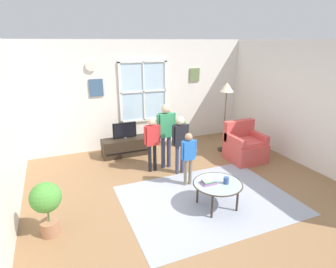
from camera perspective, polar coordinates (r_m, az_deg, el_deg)
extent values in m
cube|color=olive|center=(5.10, 5.20, -12.33)|extent=(6.22, 6.24, 0.02)
cube|color=silver|center=(7.17, -5.38, 8.16)|extent=(5.62, 0.12, 2.64)
cube|color=silver|center=(7.09, -5.04, 8.69)|extent=(1.19, 0.02, 1.48)
cube|color=white|center=(6.99, -5.17, 14.65)|extent=(1.25, 0.04, 0.06)
cube|color=white|center=(7.24, -4.83, 2.90)|extent=(1.25, 0.04, 0.06)
cube|color=white|center=(6.92, -9.74, 8.25)|extent=(0.06, 0.04, 1.48)
cube|color=white|center=(7.28, -0.47, 9.01)|extent=(0.06, 0.04, 1.48)
cube|color=white|center=(7.07, -4.99, 8.67)|extent=(0.03, 0.04, 1.48)
cube|color=white|center=(7.07, -4.99, 8.67)|extent=(1.19, 0.04, 0.03)
cube|color=#38567A|center=(6.80, -14.50, 9.17)|extent=(0.32, 0.03, 0.40)
cube|color=#667A4C|center=(7.59, 5.47, 12.00)|extent=(0.28, 0.03, 0.34)
cylinder|color=silver|center=(6.72, -15.57, 13.28)|extent=(0.24, 0.04, 0.24)
cube|color=silver|center=(6.42, 28.96, 4.69)|extent=(0.12, 5.64, 2.64)
cube|color=#999EAD|center=(4.97, 8.17, -13.17)|extent=(2.84, 2.15, 0.01)
cube|color=#2D2319|center=(6.71, -8.72, -2.60)|extent=(1.10, 0.41, 0.41)
cube|color=black|center=(6.54, -8.24, -3.72)|extent=(0.99, 0.02, 0.02)
cylinder|color=#4C4C4C|center=(6.63, -8.82, -0.74)|extent=(0.08, 0.08, 0.05)
cube|color=black|center=(6.57, -8.90, 0.79)|extent=(0.55, 0.05, 0.36)
cube|color=black|center=(6.55, -8.83, 0.72)|extent=(0.51, 0.01, 0.32)
cube|color=#D14C47|center=(6.58, 15.55, -3.50)|extent=(0.76, 0.72, 0.42)
cube|color=#D14C47|center=(6.66, 14.30, 0.85)|extent=(0.76, 0.16, 0.45)
cube|color=#D14C47|center=(6.28, 13.49, -1.34)|extent=(0.12, 0.65, 0.20)
cube|color=#D14C47|center=(6.67, 17.95, -0.59)|extent=(0.12, 0.65, 0.20)
cube|color=#E1524D|center=(6.45, 16.01, -1.59)|extent=(0.61, 0.50, 0.08)
cylinder|color=#99B2B7|center=(4.61, 10.14, -9.99)|extent=(0.78, 0.78, 0.02)
torus|color=#3F3328|center=(4.61, 10.14, -9.99)|extent=(0.80, 0.80, 0.02)
cylinder|color=#33281E|center=(4.78, 6.06, -11.63)|extent=(0.04, 0.04, 0.42)
cylinder|color=#33281E|center=(5.00, 10.84, -10.45)|extent=(0.04, 0.04, 0.42)
cylinder|color=#33281E|center=(4.44, 9.03, -14.35)|extent=(0.04, 0.04, 0.42)
cylinder|color=#33281E|center=(4.67, 14.03, -12.90)|extent=(0.04, 0.04, 0.42)
cube|color=#B15DAC|center=(4.57, 8.35, -9.85)|extent=(0.25, 0.16, 0.03)
cube|color=#3B7853|center=(4.56, 8.37, -9.56)|extent=(0.21, 0.15, 0.03)
cube|color=#A0BCA6|center=(4.55, 8.38, -9.30)|extent=(0.21, 0.15, 0.02)
cylinder|color=#334C8C|center=(4.60, 11.82, -9.31)|extent=(0.09, 0.09, 0.11)
cube|color=black|center=(4.63, 9.15, -9.55)|extent=(0.10, 0.14, 0.02)
cylinder|color=#333851|center=(5.70, 1.88, -5.27)|extent=(0.07, 0.07, 0.61)
cylinder|color=#333851|center=(5.74, 2.92, -5.09)|extent=(0.07, 0.07, 0.61)
cube|color=black|center=(5.53, 2.48, -0.24)|extent=(0.26, 0.14, 0.43)
sphere|color=beige|center=(5.44, 2.52, 2.73)|extent=(0.16, 0.16, 0.16)
cylinder|color=black|center=(5.44, 1.10, -0.29)|extent=(0.05, 0.05, 0.39)
cylinder|color=black|center=(5.57, 4.00, 0.11)|extent=(0.05, 0.05, 0.39)
cylinder|color=black|center=(5.79, -3.74, -5.03)|extent=(0.07, 0.07, 0.59)
cylinder|color=black|center=(5.82, -2.72, -4.86)|extent=(0.07, 0.07, 0.59)
cube|color=red|center=(5.62, -3.32, -0.27)|extent=(0.25, 0.13, 0.41)
sphere|color=#D8AD8C|center=(5.54, -3.38, 2.54)|extent=(0.16, 0.16, 0.16)
cylinder|color=red|center=(5.55, -4.69, -0.32)|extent=(0.05, 0.05, 0.37)
cylinder|color=red|center=(5.65, -1.84, 0.06)|extent=(0.05, 0.05, 0.37)
cylinder|color=#333851|center=(5.92, -1.01, -3.80)|extent=(0.08, 0.08, 0.70)
cylinder|color=#333851|center=(5.97, 0.17, -3.61)|extent=(0.08, 0.08, 0.70)
cube|color=#338C59|center=(5.75, -0.43, 1.85)|extent=(0.30, 0.16, 0.50)
sphere|color=#D8AD8C|center=(5.66, -0.44, 5.19)|extent=(0.19, 0.19, 0.19)
cylinder|color=#338C59|center=(5.66, -2.02, 1.84)|extent=(0.06, 0.06, 0.45)
cylinder|color=#338C59|center=(5.79, 1.27, 2.23)|extent=(0.06, 0.06, 0.45)
cylinder|color=#726656|center=(5.27, 3.60, -7.88)|extent=(0.06, 0.06, 0.52)
cylinder|color=#726656|center=(5.31, 4.56, -7.69)|extent=(0.06, 0.06, 0.52)
cube|color=blue|center=(5.11, 4.19, -3.31)|extent=(0.22, 0.12, 0.37)
sphere|color=#A87A5B|center=(5.02, 4.26, -0.60)|extent=(0.14, 0.14, 0.14)
cylinder|color=blue|center=(5.03, 2.96, -3.41)|extent=(0.05, 0.05, 0.33)
cylinder|color=blue|center=(5.14, 5.61, -2.97)|extent=(0.05, 0.05, 0.33)
cylinder|color=silver|center=(7.26, 2.36, -1.58)|extent=(0.26, 0.26, 0.21)
cylinder|color=#4C7238|center=(7.20, 2.38, -0.24)|extent=(0.02, 0.02, 0.15)
sphere|color=#3B8837|center=(7.13, 2.41, 1.72)|extent=(0.37, 0.37, 0.37)
cylinder|color=#9E6B4C|center=(4.45, -22.96, -17.24)|extent=(0.26, 0.26, 0.22)
cylinder|color=#4C7238|center=(4.35, -23.29, -15.17)|extent=(0.02, 0.02, 0.17)
sphere|color=#489037|center=(4.20, -23.80, -11.80)|extent=(0.42, 0.42, 0.42)
cylinder|color=black|center=(7.12, 11.15, -3.12)|extent=(0.26, 0.26, 0.03)
cylinder|color=brown|center=(6.89, 11.52, 2.49)|extent=(0.03, 0.03, 1.48)
cone|color=beige|center=(6.71, 11.98, 9.39)|extent=(0.32, 0.32, 0.22)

